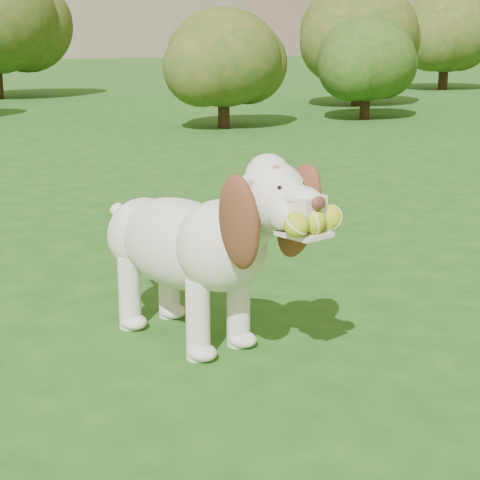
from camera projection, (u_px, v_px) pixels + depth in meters
name	position (u px, v px, depth m)	size (l,w,h in m)	color
ground	(383.00, 370.00, 2.85)	(80.00, 80.00, 0.00)	#1B4D16
dog	(197.00, 239.00, 3.01)	(0.62, 1.18, 0.78)	white
shrub_h	(446.00, 32.00, 17.40)	(2.02, 2.02, 2.09)	#382314
shrub_d	(367.00, 59.00, 11.23)	(1.37, 1.37, 1.42)	#382314
shrub_f	(359.00, 33.00, 13.32)	(1.97, 1.97, 2.04)	#382314
shrub_c	(224.00, 58.00, 10.11)	(1.45, 1.45, 1.51)	#382314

